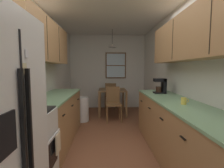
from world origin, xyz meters
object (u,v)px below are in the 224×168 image
at_px(dining_table, 112,93).
at_px(mug_by_coffeemaker, 184,101).
at_px(stove_range, 21,153).
at_px(trash_bin, 82,109).
at_px(coffee_maker, 161,86).
at_px(microwave_over_range, 4,44).
at_px(table_serving_bowl, 116,88).
at_px(storage_canister, 42,96).
at_px(dining_chair_near, 113,102).
at_px(dining_chair_far, 111,95).

height_order(dining_table, mug_by_coffeemaker, mug_by_coffeemaker).
bearing_deg(stove_range, mug_by_coffeemaker, 11.48).
distance_m(stove_range, trash_bin, 2.58).
height_order(coffee_maker, mug_by_coffeemaker, coffee_maker).
bearing_deg(microwave_over_range, table_serving_bowl, 67.34).
bearing_deg(table_serving_bowl, storage_canister, -115.73).
xyz_separation_m(dining_chair_near, coffee_maker, (0.89, -1.15, 0.55)).
height_order(dining_chair_far, mug_by_coffeemaker, mug_by_coffeemaker).
bearing_deg(coffee_maker, storage_canister, -158.90).
bearing_deg(microwave_over_range, mug_by_coffeemaker, 10.87).
xyz_separation_m(microwave_over_range, table_serving_bowl, (1.34, 3.21, -0.85)).
xyz_separation_m(dining_table, dining_chair_near, (0.00, -0.64, -0.13)).
xyz_separation_m(dining_table, mug_by_coffeemaker, (0.85, -2.82, 0.32)).
bearing_deg(dining_table, dining_chair_near, -89.84).
bearing_deg(dining_chair_near, trash_bin, -178.44).
distance_m(dining_chair_near, mug_by_coffeemaker, 2.38).
relative_size(storage_canister, mug_by_coffeemaker, 1.64).
relative_size(microwave_over_range, dining_table, 0.71).
height_order(dining_chair_near, dining_chair_far, same).
bearing_deg(dining_table, microwave_over_range, -111.03).
bearing_deg(mug_by_coffeemaker, dining_chair_far, 104.16).
height_order(stove_range, dining_chair_far, stove_range).
height_order(storage_canister, table_serving_bowl, storage_canister).
bearing_deg(trash_bin, coffee_maker, -33.20).
distance_m(mug_by_coffeemaker, table_serving_bowl, 2.91).
relative_size(storage_canister, table_serving_bowl, 0.83).
bearing_deg(mug_by_coffeemaker, table_serving_bowl, 105.06).
relative_size(stove_range, dining_chair_near, 1.22).
distance_m(stove_range, dining_table, 3.42).
bearing_deg(dining_chair_far, table_serving_bowl, -79.74).
bearing_deg(dining_chair_near, microwave_over_range, -115.67).
xyz_separation_m(dining_chair_far, storage_canister, (-1.11, -3.21, 0.49)).
bearing_deg(stove_range, coffee_maker, 35.39).
distance_m(trash_bin, storage_canister, 2.04).
xyz_separation_m(stove_range, trash_bin, (0.29, 2.56, -0.15)).
xyz_separation_m(trash_bin, coffee_maker, (1.72, -1.13, 0.74)).
relative_size(stove_range, dining_table, 1.27).
relative_size(storage_canister, coffee_maker, 0.62).
bearing_deg(coffee_maker, dining_chair_far, 110.49).
relative_size(microwave_over_range, storage_canister, 3.48).
bearing_deg(dining_chair_near, dining_chair_far, 90.94).
xyz_separation_m(stove_range, mug_by_coffeemaker, (1.98, 0.40, 0.48)).
distance_m(trash_bin, table_serving_bowl, 1.23).
xyz_separation_m(coffee_maker, table_serving_bowl, (-0.79, 1.77, -0.27)).
bearing_deg(microwave_over_range, storage_canister, 80.60).
height_order(dining_chair_near, coffee_maker, coffee_maker).
xyz_separation_m(dining_chair_near, storage_canister, (-1.13, -1.93, 0.49)).
height_order(dining_table, coffee_maker, coffee_maker).
distance_m(microwave_over_range, storage_canister, 0.92).
bearing_deg(coffee_maker, stove_range, -144.61).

